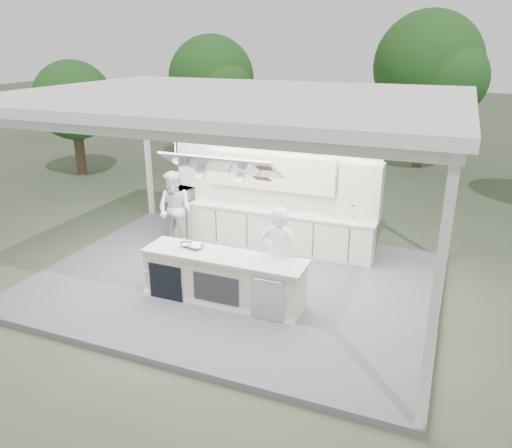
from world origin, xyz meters
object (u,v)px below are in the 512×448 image
at_px(sous_chef, 175,210).
at_px(demo_island, 223,278).
at_px(back_counter, 268,227).
at_px(head_chef, 278,256).

bearing_deg(sous_chef, demo_island, -37.48).
bearing_deg(back_counter, head_chef, -65.22).
xyz_separation_m(demo_island, sous_chef, (-2.19, 2.00, 0.44)).
relative_size(demo_island, sous_chef, 1.70).
bearing_deg(head_chef, demo_island, 9.74).
relative_size(demo_island, back_counter, 0.61).
bearing_deg(head_chef, back_counter, -73.71).
xyz_separation_m(back_counter, sous_chef, (-2.01, -0.81, 0.43)).
distance_m(back_counter, sous_chef, 2.21).
relative_size(back_counter, sous_chef, 2.79).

